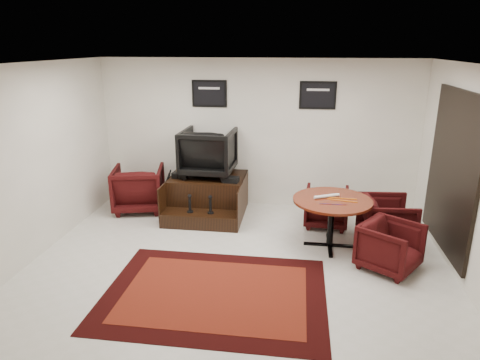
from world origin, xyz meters
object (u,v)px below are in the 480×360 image
Objects in this scene: armchair_side at (139,186)px; shine_podium at (208,197)px; shine_chair at (208,150)px; meeting_table at (332,205)px; table_chair_corner at (390,244)px; table_chair_back at (327,205)px; table_chair_window at (387,218)px.

shine_podium is at bearing 166.65° from armchair_side.
shine_chair reaches higher than meeting_table.
meeting_table is at bearing -26.36° from shine_podium.
armchair_side is 4.62m from table_chair_corner.
armchair_side is (-1.33, -0.13, -0.72)m from shine_chair.
armchair_side reaches higher than table_chair_back.
shine_podium is at bearing 71.32° from table_chair_window.
shine_podium is at bearing 153.64° from meeting_table.
shine_chair is (0.00, 0.14, 0.86)m from shine_podium.
meeting_table reaches higher than table_chair_back.
shine_chair is 3.31m from table_chair_window.
table_chair_window is at bearing 27.72° from table_chair_corner.
armchair_side is at bearing 0.55° from table_chair_back.
armchair_side is 1.26× the size of table_chair_back.
armchair_side is at bearing 75.36° from table_chair_window.
shine_chair is 1.30× the size of table_chair_back.
table_chair_window is at bearing -14.11° from shine_podium.
shine_podium is 1.88× the size of table_chair_corner.
shine_chair is at bearing 172.79° from armchair_side.
table_chair_window is (0.90, 0.31, -0.29)m from meeting_table.
shine_podium is 1.47× the size of shine_chair.
shine_chair reaches higher than shine_podium.
armchair_side reaches higher than table_chair_window.
shine_chair is at bearing 90.00° from shine_podium.
table_chair_back is at bearing 91.43° from meeting_table.
meeting_table reaches higher than table_chair_corner.
table_chair_window is 1.07× the size of table_chair_corner.
shine_podium is 1.91× the size of table_chair_back.
table_chair_corner reaches higher than shine_podium.
meeting_table is 0.89m from table_chair_back.
table_chair_window is (3.08, -0.92, -0.78)m from shine_chair.
shine_podium is 1.75× the size of table_chair_window.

